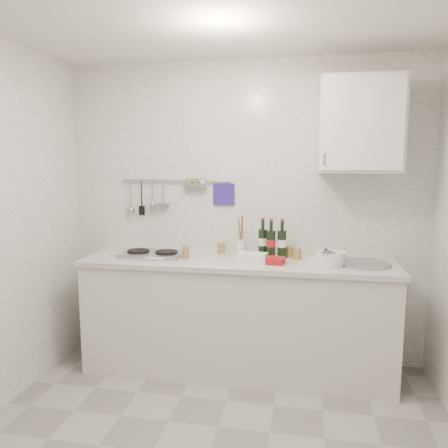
{
  "coord_description": "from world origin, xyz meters",
  "views": [
    {
      "loc": [
        0.5,
        -2.22,
        1.68
      ],
      "look_at": [
        -0.07,
        0.9,
        1.23
      ],
      "focal_mm": 35.0,
      "sensor_mm": 36.0,
      "label": 1
    }
  ],
  "objects_px": {
    "wall_cabinet": "(360,125)",
    "wine_bottles": "(272,238)",
    "plate_stack_sink": "(329,258)",
    "plate_stack_hob": "(159,255)",
    "utensil_crock": "(241,245)"
  },
  "relations": [
    {
      "from": "wall_cabinet",
      "to": "wine_bottles",
      "type": "xyz_separation_m",
      "value": [
        -0.64,
        0.0,
        -0.87
      ]
    },
    {
      "from": "plate_stack_sink",
      "to": "wine_bottles",
      "type": "xyz_separation_m",
      "value": [
        -0.44,
        0.18,
        0.11
      ]
    },
    {
      "from": "wall_cabinet",
      "to": "plate_stack_hob",
      "type": "bearing_deg",
      "value": -174.39
    },
    {
      "from": "wall_cabinet",
      "to": "plate_stack_hob",
      "type": "distance_m",
      "value": 1.84
    },
    {
      "from": "plate_stack_hob",
      "to": "utensil_crock",
      "type": "height_order",
      "value": "utensil_crock"
    },
    {
      "from": "utensil_crock",
      "to": "wall_cabinet",
      "type": "bearing_deg",
      "value": -6.08
    },
    {
      "from": "wall_cabinet",
      "to": "utensil_crock",
      "type": "height_order",
      "value": "wall_cabinet"
    },
    {
      "from": "wall_cabinet",
      "to": "plate_stack_sink",
      "type": "xyz_separation_m",
      "value": [
        -0.2,
        -0.18,
        -0.98
      ]
    },
    {
      "from": "wine_bottles",
      "to": "utensil_crock",
      "type": "bearing_deg",
      "value": 160.14
    },
    {
      "from": "wine_bottles",
      "to": "utensil_crock",
      "type": "xyz_separation_m",
      "value": [
        -0.27,
        0.1,
        -0.08
      ]
    },
    {
      "from": "wall_cabinet",
      "to": "wine_bottles",
      "type": "relative_size",
      "value": 2.26
    },
    {
      "from": "plate_stack_hob",
      "to": "wall_cabinet",
      "type": "bearing_deg",
      "value": 5.61
    },
    {
      "from": "plate_stack_hob",
      "to": "utensil_crock",
      "type": "distance_m",
      "value": 0.68
    },
    {
      "from": "plate_stack_hob",
      "to": "utensil_crock",
      "type": "relative_size",
      "value": 1.0
    },
    {
      "from": "wall_cabinet",
      "to": "utensil_crock",
      "type": "bearing_deg",
      "value": 173.92
    }
  ]
}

